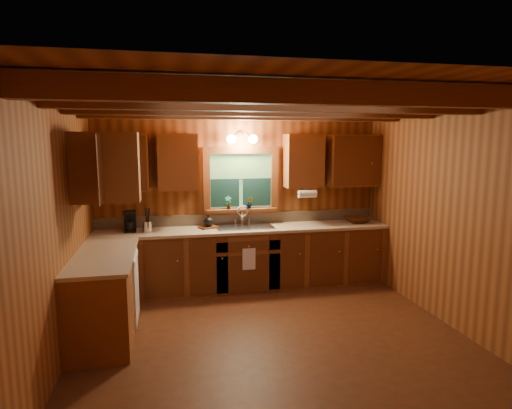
{
  "coord_description": "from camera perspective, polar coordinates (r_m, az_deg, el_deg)",
  "views": [
    {
      "loc": [
        -1.09,
        -4.3,
        2.13
      ],
      "look_at": [
        0.0,
        0.8,
        1.35
      ],
      "focal_mm": 29.77,
      "sensor_mm": 36.0,
      "label": 1
    }
  ],
  "objects": [
    {
      "name": "dish_towel",
      "position": [
        5.9,
        -0.95,
        -7.34
      ],
      "size": [
        0.18,
        0.01,
        0.3
      ],
      "primitive_type": "cube",
      "color": "white",
      "rests_on": "base_cabinets"
    },
    {
      "name": "ceiling_beams",
      "position": [
        4.45,
        2.21,
        13.14
      ],
      "size": [
        4.2,
        2.54,
        0.18
      ],
      "color": "brown",
      "rests_on": "room"
    },
    {
      "name": "room",
      "position": [
        4.51,
        2.13,
        -2.1
      ],
      "size": [
        4.2,
        4.2,
        4.2
      ],
      "color": "#4E2713",
      "rests_on": "ground"
    },
    {
      "name": "wall_sconce",
      "position": [
        6.14,
        -1.87,
        8.82
      ],
      "size": [
        0.45,
        0.21,
        0.17
      ],
      "color": "black",
      "rests_on": "room"
    },
    {
      "name": "upper_cabinets",
      "position": [
        5.76,
        -6.84,
        5.56
      ],
      "size": [
        4.19,
        1.77,
        0.78
      ],
      "color": "brown",
      "rests_on": "room"
    },
    {
      "name": "cutting_board",
      "position": [
        6.11,
        -6.4,
        -3.06
      ],
      "size": [
        0.31,
        0.27,
        0.02
      ],
      "primitive_type": "cube",
      "rotation": [
        0.0,
        0.0,
        0.42
      ],
      "color": "#532711",
      "rests_on": "countertop"
    },
    {
      "name": "base_cabinets",
      "position": [
        5.87,
        -5.77,
        -8.38
      ],
      "size": [
        4.2,
        2.22,
        0.86
      ],
      "color": "brown",
      "rests_on": "ground"
    },
    {
      "name": "potted_plant_right",
      "position": [
        6.29,
        -0.86,
        0.21
      ],
      "size": [
        0.11,
        0.09,
        0.17
      ],
      "primitive_type": "imported",
      "rotation": [
        0.0,
        0.0,
        -0.22
      ],
      "color": "#532711",
      "rests_on": "window_sill"
    },
    {
      "name": "wicker_basket",
      "position": [
        6.66,
        13.41,
        -1.98
      ],
      "size": [
        0.39,
        0.39,
        0.09
      ],
      "primitive_type": "imported",
      "rotation": [
        0.0,
        0.0,
        0.07
      ],
      "color": "#48230C",
      "rests_on": "countertop"
    },
    {
      "name": "sink",
      "position": [
        6.14,
        -1.57,
        -3.48
      ],
      "size": [
        0.82,
        0.48,
        0.43
      ],
      "color": "silver",
      "rests_on": "countertop"
    },
    {
      "name": "coffee_maker",
      "position": [
        6.08,
        -16.59,
        -2.18
      ],
      "size": [
        0.16,
        0.21,
        0.29
      ],
      "rotation": [
        0.0,
        0.0,
        0.03
      ],
      "color": "black",
      "rests_on": "countertop"
    },
    {
      "name": "utensil_crock",
      "position": [
        5.98,
        -14.4,
        -2.82
      ],
      "size": [
        0.12,
        0.12,
        0.34
      ],
      "rotation": [
        0.0,
        0.0,
        0.41
      ],
      "color": "silver",
      "rests_on": "countertop"
    },
    {
      "name": "window_sill",
      "position": [
        6.3,
        -1.94,
        -0.73
      ],
      "size": [
        1.06,
        0.14,
        0.04
      ],
      "primitive_type": "cube",
      "color": "brown",
      "rests_on": "room"
    },
    {
      "name": "dishwasher_panel",
      "position": [
        5.28,
        -15.8,
        -10.62
      ],
      "size": [
        0.02,
        0.6,
        0.8
      ],
      "primitive_type": "cube",
      "color": "white",
      "rests_on": "base_cabinets"
    },
    {
      "name": "window",
      "position": [
        6.29,
        -2.04,
        3.01
      ],
      "size": [
        1.12,
        0.08,
        1.0
      ],
      "color": "brown",
      "rests_on": "room"
    },
    {
      "name": "potted_plant_left",
      "position": [
        6.23,
        -3.74,
        0.25
      ],
      "size": [
        0.11,
        0.08,
        0.19
      ],
      "primitive_type": "imported",
      "rotation": [
        0.0,
        0.0,
        -0.14
      ],
      "color": "#532711",
      "rests_on": "window_sill"
    },
    {
      "name": "paper_towel_roll",
      "position": [
        6.21,
        6.9,
        1.42
      ],
      "size": [
        0.27,
        0.11,
        0.11
      ],
      "primitive_type": "cylinder",
      "rotation": [
        0.0,
        1.57,
        0.0
      ],
      "color": "white",
      "rests_on": "upper_cabinets"
    },
    {
      "name": "teakettle",
      "position": [
        6.09,
        -6.42,
        -2.33
      ],
      "size": [
        0.13,
        0.13,
        0.17
      ],
      "rotation": [
        0.0,
        0.0,
        0.29
      ],
      "color": "black",
      "rests_on": "cutting_board"
    },
    {
      "name": "backsplash",
      "position": [
        6.39,
        -2.04,
        -1.88
      ],
      "size": [
        4.2,
        0.02,
        0.16
      ],
      "primitive_type": "cube",
      "color": "tan",
      "rests_on": "room"
    },
    {
      "name": "countertop",
      "position": [
        5.76,
        -5.71,
        -4.07
      ],
      "size": [
        4.2,
        2.24,
        0.04
      ],
      "color": "tan",
      "rests_on": "base_cabinets"
    }
  ]
}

